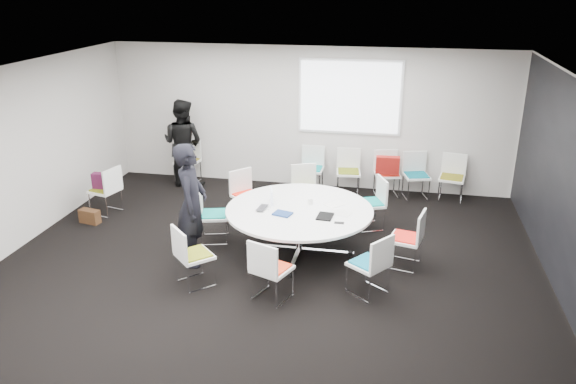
% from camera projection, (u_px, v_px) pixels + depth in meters
% --- Properties ---
extents(room_shell, '(8.08, 7.08, 2.88)m').
position_uv_depth(room_shell, '(275.00, 175.00, 7.90)').
color(room_shell, black).
rests_on(room_shell, ground).
extents(conference_table, '(2.23, 2.23, 0.73)m').
position_uv_depth(conference_table, '(299.00, 220.00, 8.55)').
color(conference_table, silver).
rests_on(conference_table, ground).
extents(projection_screen, '(1.90, 0.03, 1.35)m').
position_uv_depth(projection_screen, '(350.00, 97.00, 10.78)').
color(projection_screen, white).
rests_on(projection_screen, room_shell).
extents(chair_ring_a, '(0.54, 0.55, 0.88)m').
position_uv_depth(chair_ring_a, '(406.00, 249.00, 8.22)').
color(chair_ring_a, silver).
rests_on(chair_ring_a, ground).
extents(chair_ring_b, '(0.59, 0.60, 0.88)m').
position_uv_depth(chair_ring_b, '(370.00, 213.00, 9.50)').
color(chair_ring_b, silver).
rests_on(chair_ring_b, ground).
extents(chair_ring_c, '(0.60, 0.59, 0.88)m').
position_uv_depth(chair_ring_c, '(306.00, 199.00, 10.09)').
color(chair_ring_c, silver).
rests_on(chair_ring_c, ground).
extents(chair_ring_d, '(0.64, 0.64, 0.88)m').
position_uv_depth(chair_ring_d, '(247.00, 205.00, 9.83)').
color(chair_ring_d, silver).
rests_on(chair_ring_d, ground).
extents(chair_ring_e, '(0.55, 0.56, 0.88)m').
position_uv_depth(chair_ring_e, '(214.00, 225.00, 9.04)').
color(chair_ring_e, silver).
rests_on(chair_ring_e, ground).
extents(chair_ring_f, '(0.64, 0.64, 0.88)m').
position_uv_depth(chair_ring_f, '(194.00, 267.00, 7.73)').
color(chair_ring_f, silver).
rests_on(chair_ring_f, ground).
extents(chair_ring_g, '(0.59, 0.59, 0.88)m').
position_uv_depth(chair_ring_g, '(271.00, 280.00, 7.37)').
color(chair_ring_g, silver).
rests_on(chair_ring_g, ground).
extents(chair_ring_h, '(0.63, 0.64, 0.88)m').
position_uv_depth(chair_ring_h, '(369.00, 275.00, 7.49)').
color(chair_ring_h, silver).
rests_on(chair_ring_h, ground).
extents(chair_back_a, '(0.46, 0.45, 0.88)m').
position_uv_depth(chair_back_a, '(311.00, 177.00, 11.19)').
color(chair_back_a, silver).
rests_on(chair_back_a, ground).
extents(chair_back_b, '(0.51, 0.50, 0.88)m').
position_uv_depth(chair_back_b, '(348.00, 180.00, 11.02)').
color(chair_back_b, silver).
rests_on(chair_back_b, ground).
extents(chair_back_c, '(0.56, 0.55, 0.88)m').
position_uv_depth(chair_back_c, '(386.00, 182.00, 10.92)').
color(chair_back_c, silver).
rests_on(chair_back_c, ground).
extents(chair_back_d, '(0.56, 0.55, 0.88)m').
position_uv_depth(chair_back_d, '(416.00, 184.00, 10.82)').
color(chair_back_d, silver).
rests_on(chair_back_d, ground).
extents(chair_back_e, '(0.53, 0.52, 0.88)m').
position_uv_depth(chair_back_e, '(451.00, 186.00, 10.70)').
color(chair_back_e, silver).
rests_on(chair_back_e, ground).
extents(chair_spare_left, '(0.55, 0.56, 0.88)m').
position_uv_depth(chair_spare_left, '(107.00, 199.00, 10.09)').
color(chair_spare_left, silver).
rests_on(chair_spare_left, ground).
extents(chair_person_back, '(0.51, 0.50, 0.88)m').
position_uv_depth(chair_person_back, '(188.00, 169.00, 11.67)').
color(chair_person_back, silver).
rests_on(chair_person_back, ground).
extents(person_main, '(0.53, 0.73, 1.84)m').
position_uv_depth(person_main, '(192.00, 205.00, 8.13)').
color(person_main, black).
rests_on(person_main, ground).
extents(person_back, '(0.97, 0.81, 1.78)m').
position_uv_depth(person_back, '(183.00, 143.00, 11.30)').
color(person_back, black).
rests_on(person_back, ground).
extents(laptop, '(0.22, 0.31, 0.02)m').
position_uv_depth(laptop, '(265.00, 208.00, 8.46)').
color(laptop, '#333338').
rests_on(laptop, conference_table).
extents(laptop_lid, '(0.11, 0.29, 0.22)m').
position_uv_depth(laptop_lid, '(271.00, 196.00, 8.63)').
color(laptop_lid, silver).
rests_on(laptop_lid, conference_table).
extents(notebook_black, '(0.24, 0.32, 0.02)m').
position_uv_depth(notebook_black, '(325.00, 216.00, 8.18)').
color(notebook_black, black).
rests_on(notebook_black, conference_table).
extents(tablet_folio, '(0.30, 0.26, 0.03)m').
position_uv_depth(tablet_folio, '(283.00, 214.00, 8.27)').
color(tablet_folio, navy).
rests_on(tablet_folio, conference_table).
extents(papers_right, '(0.36, 0.36, 0.00)m').
position_uv_depth(papers_right, '(335.00, 204.00, 8.64)').
color(papers_right, white).
rests_on(papers_right, conference_table).
extents(papers_front, '(0.35, 0.29, 0.00)m').
position_uv_depth(papers_front, '(341.00, 213.00, 8.32)').
color(papers_front, silver).
rests_on(papers_front, conference_table).
extents(cup, '(0.08, 0.08, 0.09)m').
position_uv_depth(cup, '(310.00, 201.00, 8.65)').
color(cup, white).
rests_on(cup, conference_table).
extents(phone, '(0.14, 0.07, 0.01)m').
position_uv_depth(phone, '(339.00, 223.00, 7.98)').
color(phone, black).
rests_on(phone, conference_table).
extents(maroon_bag, '(0.40, 0.15, 0.28)m').
position_uv_depth(maroon_bag, '(104.00, 181.00, 9.97)').
color(maroon_bag, '#481331').
rests_on(maroon_bag, chair_spare_left).
extents(brown_bag, '(0.38, 0.23, 0.24)m').
position_uv_depth(brown_bag, '(90.00, 216.00, 9.75)').
color(brown_bag, '#402614').
rests_on(brown_bag, ground).
extents(red_jacket, '(0.45, 0.18, 0.36)m').
position_uv_depth(red_jacket, '(388.00, 165.00, 10.56)').
color(red_jacket, '#9E1813').
rests_on(red_jacket, chair_back_c).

